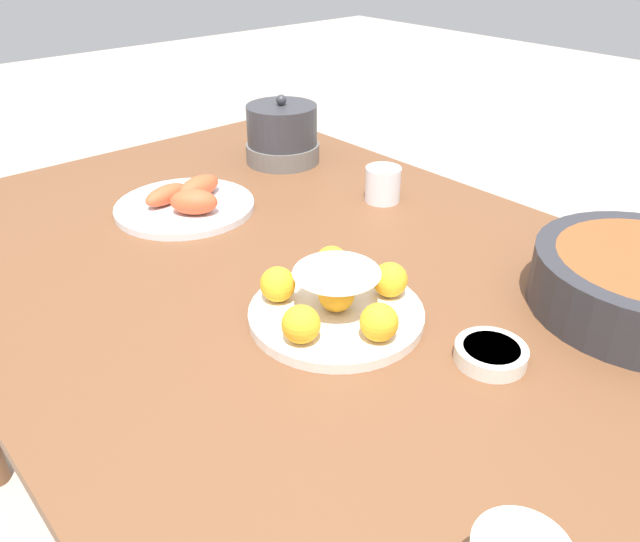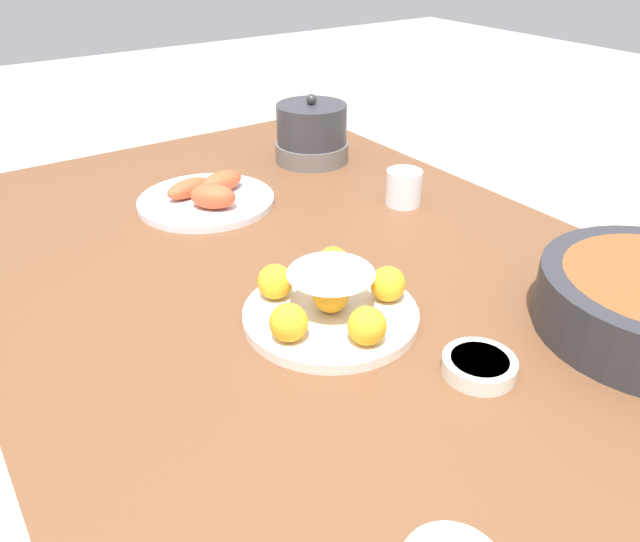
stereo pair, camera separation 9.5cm
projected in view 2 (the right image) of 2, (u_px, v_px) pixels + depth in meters
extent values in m
cylinder|color=brown|center=(305.00, 245.00, 1.97)|extent=(0.06, 0.06, 0.74)
cube|color=brown|center=(311.00, 278.00, 1.04)|extent=(1.53, 1.01, 0.03)
cylinder|color=silver|center=(331.00, 315.00, 0.91)|extent=(0.26, 0.26, 0.02)
sphere|color=#F4A823|center=(367.00, 326.00, 0.82)|extent=(0.05, 0.05, 0.05)
sphere|color=#F4A823|center=(388.00, 284.00, 0.91)|extent=(0.05, 0.05, 0.05)
sphere|color=#F4A823|center=(332.00, 264.00, 0.97)|extent=(0.05, 0.05, 0.05)
sphere|color=#F4A823|center=(275.00, 282.00, 0.92)|extent=(0.05, 0.05, 0.05)
sphere|color=#F4A823|center=(289.00, 323.00, 0.83)|extent=(0.05, 0.05, 0.05)
ellipsoid|color=white|center=(331.00, 273.00, 0.87)|extent=(0.13, 0.13, 0.02)
sphere|color=#F4A823|center=(331.00, 295.00, 0.89)|extent=(0.05, 0.05, 0.05)
cylinder|color=silver|center=(479.00, 366.00, 0.80)|extent=(0.10, 0.10, 0.02)
cylinder|color=#B26623|center=(480.00, 361.00, 0.79)|extent=(0.07, 0.07, 0.01)
cylinder|color=silver|center=(206.00, 201.00, 1.26)|extent=(0.27, 0.27, 0.01)
ellipsoid|color=#D1512D|center=(213.00, 196.00, 1.20)|extent=(0.10, 0.10, 0.05)
ellipsoid|color=#D1512D|center=(221.00, 182.00, 1.28)|extent=(0.07, 0.11, 0.04)
ellipsoid|color=#D1512D|center=(189.00, 188.00, 1.25)|extent=(0.06, 0.11, 0.04)
cylinder|color=white|center=(404.00, 188.00, 1.25)|extent=(0.07, 0.07, 0.07)
cylinder|color=#66605B|center=(312.00, 152.00, 1.47)|extent=(0.17, 0.17, 0.04)
cylinder|color=#333338|center=(312.00, 124.00, 1.44)|extent=(0.16, 0.16, 0.09)
sphere|color=#333338|center=(311.00, 99.00, 1.41)|extent=(0.02, 0.02, 0.02)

